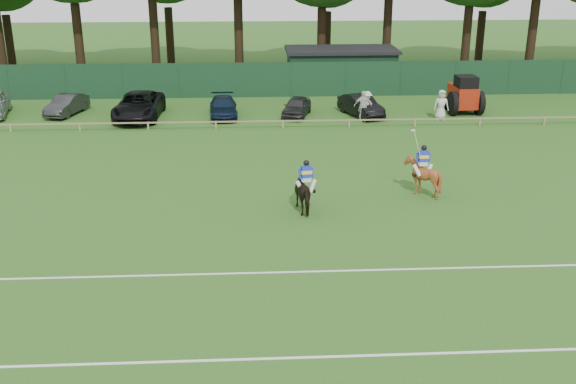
{
  "coord_description": "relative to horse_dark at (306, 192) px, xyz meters",
  "views": [
    {
      "loc": [
        -0.81,
        -21.2,
        10.25
      ],
      "look_at": [
        0.5,
        3.0,
        1.4
      ],
      "focal_mm": 42.0,
      "sensor_mm": 36.0,
      "label": 1
    }
  ],
  "objects": [
    {
      "name": "suv_black",
      "position": [
        -9.3,
        16.45,
        -0.0
      ],
      "size": [
        2.83,
        5.86,
        1.61
      ],
      "primitive_type": "imported",
      "rotation": [
        0.0,
        0.0,
        -0.03
      ],
      "color": "black",
      "rests_on": "ground"
    },
    {
      "name": "perimeter_fence",
      "position": [
        -1.33,
        22.44,
        0.44
      ],
      "size": [
        92.08,
        0.08,
        2.5
      ],
      "color": "#14351E",
      "rests_on": "ground"
    },
    {
      "name": "sedan_navy",
      "position": [
        -3.98,
        16.62,
        -0.19
      ],
      "size": [
        1.96,
        4.32,
        1.23
      ],
      "primitive_type": "imported",
      "rotation": [
        0.0,
        0.0,
        0.06
      ],
      "color": "#101D32",
      "rests_on": "ground"
    },
    {
      "name": "tractor",
      "position": [
        11.61,
        16.78,
        0.36
      ],
      "size": [
        2.12,
        3.0,
        2.47
      ],
      "rotation": [
        0.0,
        0.0,
        0.04
      ],
      "color": "#9F210E",
      "rests_on": "ground"
    },
    {
      "name": "utility_shed",
      "position": [
        4.67,
        25.44,
        0.73
      ],
      "size": [
        8.4,
        4.4,
        3.04
      ],
      "color": "#14331E",
      "rests_on": "ground"
    },
    {
      "name": "tree_row",
      "position": [
        0.67,
        30.44,
        -0.81
      ],
      "size": [
        96.0,
        12.0,
        21.0
      ],
      "primitive_type": null,
      "color": "#26561C",
      "rests_on": "ground"
    },
    {
      "name": "pitch_lines",
      "position": [
        -1.33,
        -8.06,
        -0.8
      ],
      "size": [
        60.0,
        5.1,
        0.01
      ],
      "color": "silver",
      "rests_on": "ground"
    },
    {
      "name": "rider_chestnut",
      "position": [
        5.2,
        1.63,
        0.8
      ],
      "size": [
        0.94,
        0.58,
        2.05
      ],
      "rotation": [
        0.0,
        0.0,
        3.15
      ],
      "color": "silver",
      "rests_on": "ground"
    },
    {
      "name": "ground",
      "position": [
        -1.33,
        -4.56,
        -0.81
      ],
      "size": [
        160.0,
        160.0,
        0.0
      ],
      "primitive_type": "plane",
      "color": "#1E4C14",
      "rests_on": "ground"
    },
    {
      "name": "spectator_right",
      "position": [
        9.7,
        15.09,
        0.13
      ],
      "size": [
        0.95,
        0.64,
        1.88
      ],
      "primitive_type": "imported",
      "rotation": [
        0.0,
        0.0,
        -0.05
      ],
      "color": "beige",
      "rests_on": "ground"
    },
    {
      "name": "spectator_mid",
      "position": [
        4.71,
        14.95,
        0.15
      ],
      "size": [
        1.13,
        0.49,
        1.91
      ],
      "primitive_type": "imported",
      "rotation": [
        0.0,
        0.0,
        0.03
      ],
      "color": "beige",
      "rests_on": "ground"
    },
    {
      "name": "pitch_rail",
      "position": [
        -1.33,
        13.44,
        -0.36
      ],
      "size": [
        62.1,
        0.1,
        0.5
      ],
      "color": "#997F5B",
      "rests_on": "ground"
    },
    {
      "name": "estate_black",
      "position": [
        4.83,
        16.35,
        -0.14
      ],
      "size": [
        2.72,
        4.27,
        1.33
      ],
      "primitive_type": "imported",
      "rotation": [
        0.0,
        0.0,
        0.35
      ],
      "color": "black",
      "rests_on": "ground"
    },
    {
      "name": "spectator_left",
      "position": [
        5.03,
        15.35,
        0.09
      ],
      "size": [
        1.31,
        0.98,
        1.8
      ],
      "primitive_type": "imported",
      "rotation": [
        0.0,
        0.0,
        0.3
      ],
      "color": "beige",
      "rests_on": "ground"
    },
    {
      "name": "horse_dark",
      "position": [
        0.0,
        0.0,
        0.0
      ],
      "size": [
        1.25,
        2.05,
        1.61
      ],
      "primitive_type": "imported",
      "rotation": [
        0.0,
        0.0,
        3.35
      ],
      "color": "black",
      "rests_on": "ground"
    },
    {
      "name": "hatch_grey",
      "position": [
        0.71,
        16.49,
        -0.19
      ],
      "size": [
        2.35,
        3.86,
        1.23
      ],
      "primitive_type": "imported",
      "rotation": [
        0.0,
        0.0,
        -0.26
      ],
      "color": "#2A292C",
      "rests_on": "ground"
    },
    {
      "name": "horse_chestnut",
      "position": [
        5.2,
        1.64,
        0.04
      ],
      "size": [
        1.38,
        1.55,
        1.7
      ],
      "primitive_type": "imported",
      "rotation": [
        0.0,
        0.0,
        3.15
      ],
      "color": "brown",
      "rests_on": "ground"
    },
    {
      "name": "sedan_grey",
      "position": [
        -14.13,
        17.71,
        -0.17
      ],
      "size": [
        2.25,
        4.09,
        1.28
      ],
      "primitive_type": "imported",
      "rotation": [
        0.0,
        0.0,
        -0.25
      ],
      "color": "#28292B",
      "rests_on": "ground"
    },
    {
      "name": "rider_dark",
      "position": [
        0.0,
        -0.01,
        0.73
      ],
      "size": [
        0.93,
        0.47,
        1.41
      ],
      "rotation": [
        0.0,
        0.0,
        3.35
      ],
      "color": "silver",
      "rests_on": "ground"
    }
  ]
}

